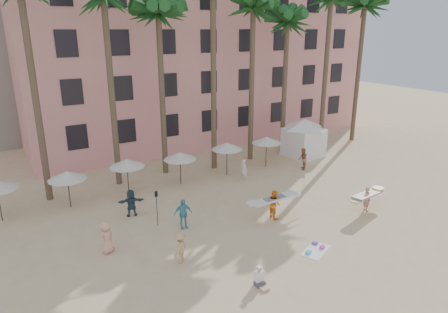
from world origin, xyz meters
The scene contains 11 objects.
ground centered at (0.00, 0.00, 0.00)m, with size 120.00×120.00×0.00m, color #D1B789.
pink_hotel centered at (7.00, 26.00, 8.00)m, with size 35.00×14.00×16.00m, color #E4978A.
palm_row centered at (0.51, 15.00, 12.97)m, with size 44.40×5.40×16.30m.
umbrella_row centered at (-3.00, 12.50, 2.33)m, with size 22.50×2.70×2.73m.
cabana centered at (11.68, 13.26, 2.07)m, with size 4.93×4.93×3.50m.
beach_towel centered at (1.26, 0.20, 0.03)m, with size 2.05×1.66×0.14m.
carrier_yellow centered at (7.44, 2.21, 0.93)m, with size 3.02×1.43×1.63m.
carrier_white centered at (1.67, 4.43, 0.98)m, with size 3.12×0.93×1.83m.
beachgoers centered at (-2.20, 7.34, 0.88)m, with size 18.54×8.83×1.86m.
paddle centered at (-4.98, 7.07, 1.41)m, with size 0.18×0.04×2.23m.
seated_man centered at (-3.10, -0.86, 0.34)m, with size 0.43×0.75×0.97m.
Camera 1 is at (-12.41, -13.50, 11.25)m, focal length 32.00 mm.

